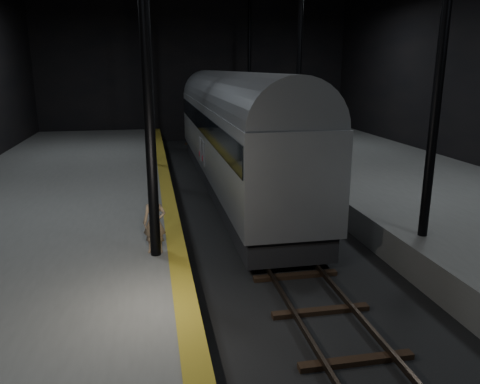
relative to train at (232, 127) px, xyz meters
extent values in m
plane|color=black|center=(0.00, -6.08, -3.01)|extent=(44.00, 44.00, 0.00)
cube|color=#575755|center=(-7.50, -6.08, -2.51)|extent=(9.00, 43.80, 1.00)
cube|color=#575755|center=(7.50, -6.08, -2.51)|extent=(9.00, 43.80, 1.00)
cube|color=olive|center=(-3.25, -6.08, -2.01)|extent=(0.50, 43.80, 0.01)
cube|color=#3F3328|center=(-0.72, -6.08, -2.84)|extent=(0.08, 43.00, 0.14)
cube|color=#3F3328|center=(0.72, -6.08, -2.84)|extent=(0.08, 43.00, 0.14)
cube|color=black|center=(0.00, -6.08, -2.95)|extent=(2.40, 42.00, 0.12)
cylinder|color=black|center=(-3.80, -10.08, 2.99)|extent=(0.26, 0.26, 10.00)
cylinder|color=black|center=(3.80, -10.08, 2.99)|extent=(0.26, 0.26, 10.00)
cylinder|color=black|center=(-3.80, 1.92, 2.99)|extent=(0.26, 0.26, 10.00)
cylinder|color=black|center=(3.80, 1.92, 2.99)|extent=(0.26, 0.26, 10.00)
cylinder|color=black|center=(-3.80, 13.92, 2.99)|extent=(0.26, 0.26, 10.00)
cylinder|color=black|center=(3.80, 13.92, 2.99)|extent=(0.26, 0.26, 10.00)
cube|color=#9C9EA4|center=(0.00, 0.00, -0.44)|extent=(2.93, 20.20, 3.03)
cube|color=black|center=(0.00, 0.00, -2.34)|extent=(2.68, 19.80, 0.86)
cube|color=black|center=(0.00, 0.00, 0.27)|extent=(2.99, 19.90, 0.91)
cylinder|color=slate|center=(0.00, 0.00, 1.08)|extent=(2.87, 20.00, 2.87)
cube|color=black|center=(0.00, -7.07, -2.71)|extent=(1.82, 2.22, 0.35)
cube|color=black|center=(0.00, 7.07, -2.71)|extent=(1.82, 2.22, 0.35)
cube|color=silver|center=(-1.49, -1.01, -1.04)|extent=(0.04, 0.76, 1.06)
cube|color=silver|center=(-1.49, 0.20, -1.04)|extent=(0.04, 0.76, 1.06)
cylinder|color=red|center=(-1.51, -0.83, -1.30)|extent=(0.03, 0.26, 0.26)
cylinder|color=red|center=(-1.51, 0.38, -1.30)|extent=(0.03, 0.26, 0.26)
imported|color=#9D7F60|center=(-3.80, -9.90, -1.20)|extent=(0.66, 0.50, 1.63)
camera|label=1|loc=(-3.82, -21.58, 2.69)|focal=35.00mm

